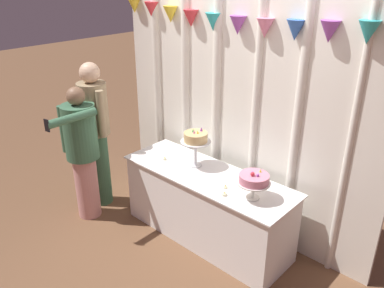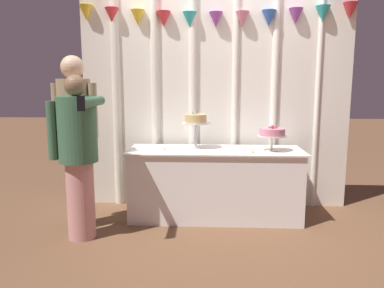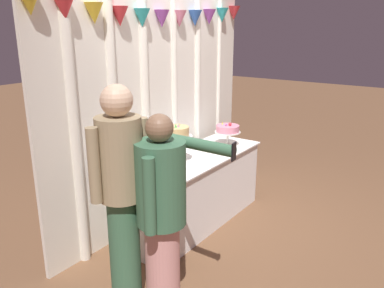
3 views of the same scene
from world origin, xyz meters
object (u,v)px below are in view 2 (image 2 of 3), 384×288
cake_display_nearright (272,133)px  guest_girl_blue_dress (78,152)px  cake_display_nearleft (196,121)px  guest_man_dark_suit (76,135)px  tealight_far_left (164,149)px  tealight_near_right (252,152)px  cake_table (215,184)px  tealight_near_left (244,150)px

cake_display_nearright → guest_girl_blue_dress: guest_girl_blue_dress is taller
cake_display_nearleft → guest_man_dark_suit: size_ratio=0.24×
tealight_far_left → tealight_near_right: 0.94m
cake_table → cake_display_nearleft: cake_display_nearleft is taller
cake_display_nearleft → tealight_near_left: size_ratio=10.71×
cake_table → guest_girl_blue_dress: guest_girl_blue_dress is taller
cake_display_nearright → tealight_near_left: size_ratio=7.73×
cake_display_nearleft → tealight_near_left: (0.52, -0.15, -0.30)m
cake_display_nearleft → cake_display_nearright: size_ratio=1.39×
tealight_near_right → cake_display_nearright: bearing=32.6°
tealight_far_left → guest_girl_blue_dress: guest_girl_blue_dress is taller
tealight_far_left → tealight_near_left: (0.85, -0.02, -0.00)m
tealight_near_left → tealight_near_right: (0.08, -0.11, 0.00)m
guest_man_dark_suit → guest_girl_blue_dress: size_ratio=1.12×
cake_display_nearright → tealight_near_right: cake_display_nearright is taller
tealight_near_right → tealight_near_left: bearing=124.6°
tealight_near_right → guest_girl_blue_dress: 1.73m
tealight_near_right → guest_girl_blue_dress: (-1.67, -0.42, 0.07)m
cake_display_nearright → tealight_near_right: bearing=-147.4°
cake_display_nearleft → tealight_near_left: bearing=-16.2°
tealight_far_left → tealight_near_right: size_ratio=0.86×
cake_display_nearleft → tealight_near_right: (0.60, -0.26, -0.30)m
cake_display_nearright → tealight_near_right: (-0.22, -0.14, -0.18)m
cake_display_nearleft → cake_display_nearright: bearing=-8.6°
cake_display_nearleft → guest_man_dark_suit: (-1.20, -0.40, -0.11)m
cake_display_nearright → cake_display_nearleft: bearing=171.4°
tealight_near_right → cake_display_nearleft: bearing=156.3°
tealight_near_right → guest_girl_blue_dress: size_ratio=0.03×
guest_girl_blue_dress → cake_table: bearing=25.7°
cake_table → tealight_far_left: (-0.55, -0.07, 0.40)m
cake_display_nearleft → tealight_far_left: (-0.34, -0.13, -0.30)m
cake_display_nearleft → tealight_far_left: size_ratio=10.84×
cake_table → cake_display_nearright: 0.83m
cake_display_nearright → tealight_near_left: 0.35m
tealight_far_left → tealight_near_right: tealight_near_right is taller
tealight_far_left → tealight_near_right: bearing=-8.1°
cake_display_nearright → cake_table: bearing=173.9°
tealight_far_left → guest_man_dark_suit: guest_man_dark_suit is taller
cake_display_nearright → tealight_far_left: size_ratio=7.82×
guest_man_dark_suit → guest_girl_blue_dress: 0.33m
cake_display_nearleft → cake_display_nearright: cake_display_nearleft is taller
guest_girl_blue_dress → cake_display_nearleft: bearing=32.3°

